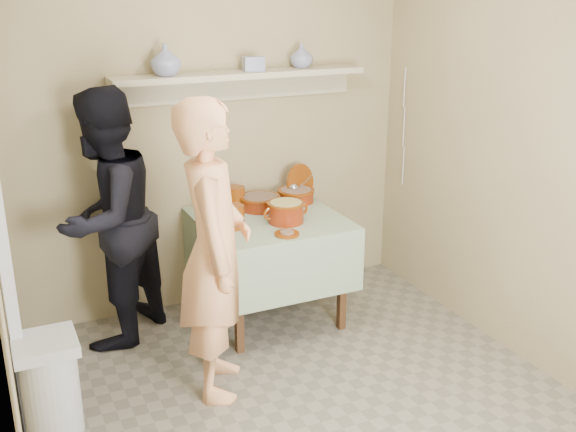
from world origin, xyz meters
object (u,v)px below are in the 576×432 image
serving_table (269,233)px  person_cook (214,251)px  cazuela_rice (286,210)px  trash_bin (50,386)px  person_helper (107,220)px

serving_table → person_cook: bearing=-132.4°
cazuela_rice → trash_bin: size_ratio=0.59×
cazuela_rice → serving_table: bearing=113.8°
person_cook → person_helper: person_cook is taller
person_helper → trash_bin: size_ratio=3.04×
person_cook → serving_table: size_ratio=1.79×
person_cook → trash_bin: (-0.95, -0.05, -0.59)m
serving_table → cazuela_rice: 0.26m
person_cook → cazuela_rice: 0.88m
person_cook → person_helper: bearing=47.7°
cazuela_rice → trash_bin: (-1.65, -0.60, -0.56)m
person_cook → cazuela_rice: person_cook is taller
person_cook → trash_bin: bearing=113.4°
person_helper → serving_table: size_ratio=1.75×
person_cook → cazuela_rice: size_ratio=5.27×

